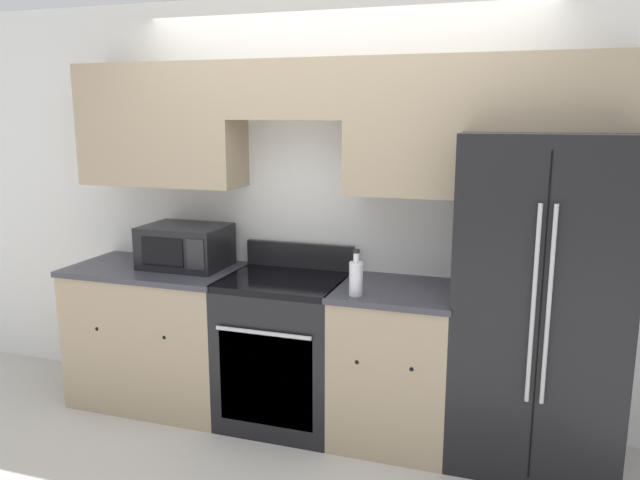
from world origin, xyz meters
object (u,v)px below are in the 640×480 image
Objects in this scene: oven_range at (285,349)px; refrigerator at (539,302)px; bottle at (356,277)px; microwave at (186,246)px.

refrigerator is (1.46, 0.04, 0.44)m from oven_range.
oven_range is 4.19× the size of bottle.
bottle is at bearing -12.93° from microwave.
refrigerator is at bearing 1.76° from oven_range.
refrigerator is 6.99× the size of bottle.
bottle reaches higher than oven_range.
refrigerator reaches higher than bottle.
oven_range is at bearing -178.24° from refrigerator.
oven_range is 0.92m from microwave.
microwave is 2.04× the size of bottle.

